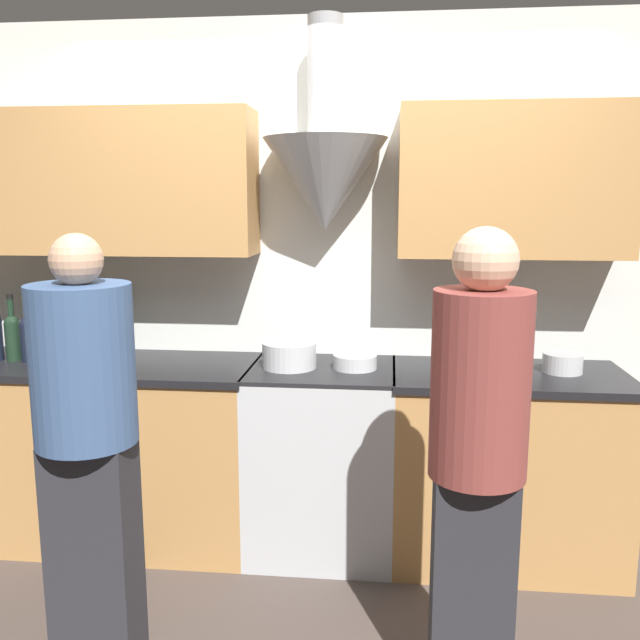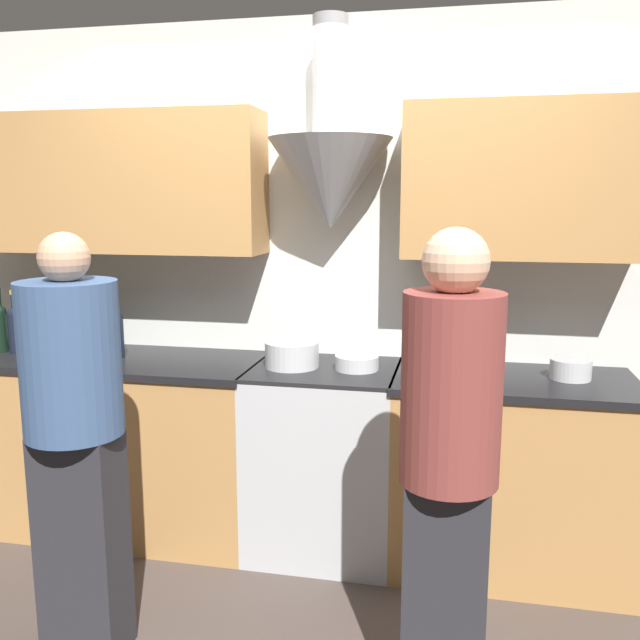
% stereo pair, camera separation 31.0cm
% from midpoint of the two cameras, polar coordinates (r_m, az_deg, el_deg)
% --- Properties ---
extents(ground_plane, '(12.00, 12.00, 0.00)m').
position_cam_midpoint_polar(ground_plane, '(3.29, 1.93, -21.42)').
color(ground_plane, '#423833').
extents(wall_back, '(8.40, 0.59, 2.60)m').
position_cam_midpoint_polar(wall_back, '(3.43, 2.36, 6.20)').
color(wall_back, silver).
rests_on(wall_back, ground_plane).
extents(counter_left, '(1.59, 0.62, 0.92)m').
position_cam_midpoint_polar(counter_left, '(3.72, -14.75, -9.96)').
color(counter_left, '#B27F47').
rests_on(counter_left, ground_plane).
extents(counter_right, '(1.09, 0.62, 0.92)m').
position_cam_midpoint_polar(counter_right, '(3.38, 18.29, -12.22)').
color(counter_right, '#B27F47').
rests_on(counter_right, ground_plane).
extents(stove_range, '(0.70, 0.60, 0.92)m').
position_cam_midpoint_polar(stove_range, '(3.39, 3.03, -11.59)').
color(stove_range, '#B7BABC').
rests_on(stove_range, ground_plane).
extents(wine_bottle_1, '(0.07, 0.07, 0.34)m').
position_cam_midpoint_polar(wine_bottle_1, '(3.88, -23.29, -0.45)').
color(wine_bottle_1, black).
rests_on(wine_bottle_1, counter_left).
extents(wine_bottle_2, '(0.08, 0.08, 0.33)m').
position_cam_midpoint_polar(wine_bottle_2, '(3.81, -22.18, -0.59)').
color(wine_bottle_2, black).
rests_on(wine_bottle_2, counter_left).
extents(wine_bottle_3, '(0.08, 0.08, 0.33)m').
position_cam_midpoint_polar(wine_bottle_3, '(3.77, -20.95, -0.72)').
color(wine_bottle_3, black).
rests_on(wine_bottle_3, counter_left).
extents(wine_bottle_4, '(0.08, 0.08, 0.33)m').
position_cam_midpoint_polar(wine_bottle_4, '(3.71, -19.88, -0.85)').
color(wine_bottle_4, black).
rests_on(wine_bottle_4, counter_left).
extents(wine_bottle_5, '(0.08, 0.08, 0.33)m').
position_cam_midpoint_polar(wine_bottle_5, '(3.68, -18.43, -0.75)').
color(wine_bottle_5, black).
rests_on(wine_bottle_5, counter_left).
extents(wine_bottle_6, '(0.07, 0.07, 0.36)m').
position_cam_midpoint_polar(wine_bottle_6, '(3.61, -17.28, -0.72)').
color(wine_bottle_6, black).
rests_on(wine_bottle_6, counter_left).
extents(wine_bottle_7, '(0.07, 0.07, 0.34)m').
position_cam_midpoint_polar(wine_bottle_7, '(3.58, -15.63, -0.79)').
color(wine_bottle_7, black).
rests_on(wine_bottle_7, counter_left).
extents(wine_bottle_8, '(0.07, 0.07, 0.35)m').
position_cam_midpoint_polar(wine_bottle_8, '(3.53, -14.40, -0.95)').
color(wine_bottle_8, black).
rests_on(wine_bottle_8, counter_left).
extents(stock_pot, '(0.26, 0.26, 0.12)m').
position_cam_midpoint_polar(stock_pot, '(3.25, 0.34, -2.93)').
color(stock_pot, '#B7BABC').
rests_on(stock_pot, stove_range).
extents(mixing_bowl, '(0.21, 0.21, 0.07)m').
position_cam_midpoint_polar(mixing_bowl, '(3.22, 5.88, -3.60)').
color(mixing_bowl, '#B7BABC').
rests_on(mixing_bowl, stove_range).
extents(orange_fruit, '(0.08, 0.08, 0.08)m').
position_cam_midpoint_polar(orange_fruit, '(3.23, 15.64, -3.83)').
color(orange_fruit, orange).
rests_on(orange_fruit, counter_right).
extents(saucepan, '(0.18, 0.18, 0.09)m').
position_cam_midpoint_polar(saucepan, '(3.30, 22.92, -3.85)').
color(saucepan, '#B7BABC').
rests_on(saucepan, counter_right).
extents(person_foreground_left, '(0.35, 0.35, 1.61)m').
position_cam_midpoint_polar(person_foreground_left, '(2.61, -16.73, -8.99)').
color(person_foreground_left, '#28282D').
rests_on(person_foreground_left, ground_plane).
extents(person_foreground_right, '(0.32, 0.32, 1.64)m').
position_cam_midpoint_polar(person_foreground_right, '(2.26, 14.78, -11.20)').
color(person_foreground_right, '#28282D').
rests_on(person_foreground_right, ground_plane).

